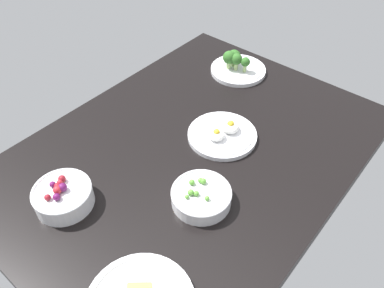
{
  "coord_description": "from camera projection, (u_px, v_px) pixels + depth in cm",
  "views": [
    {
      "loc": [
        -60.64,
        -50.96,
        82.43
      ],
      "look_at": [
        0.0,
        0.0,
        6.0
      ],
      "focal_mm": 36.14,
      "sensor_mm": 36.0,
      "label": 1
    }
  ],
  "objects": [
    {
      "name": "plate_broccoli",
      "position": [
        237.0,
        66.0,
        1.39
      ],
      "size": [
        19.78,
        19.78,
        8.12
      ],
      "color": "silver",
      "rests_on": "dining_table"
    },
    {
      "name": "bowl_peas",
      "position": [
        201.0,
        196.0,
        0.96
      ],
      "size": [
        15.27,
        15.27,
        5.26
      ],
      "color": "silver",
      "rests_on": "dining_table"
    },
    {
      "name": "plate_eggs",
      "position": [
        223.0,
        134.0,
        1.14
      ],
      "size": [
        20.53,
        20.53,
        5.18
      ],
      "color": "silver",
      "rests_on": "dining_table"
    },
    {
      "name": "bowl_berries",
      "position": [
        63.0,
        196.0,
        0.95
      ],
      "size": [
        14.78,
        14.78,
        7.09
      ],
      "color": "silver",
      "rests_on": "dining_table"
    },
    {
      "name": "dining_table",
      "position": [
        192.0,
        154.0,
        1.13
      ],
      "size": [
        111.5,
        81.49,
        4.0
      ],
      "primitive_type": "cube",
      "color": "black",
      "rests_on": "ground"
    }
  ]
}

